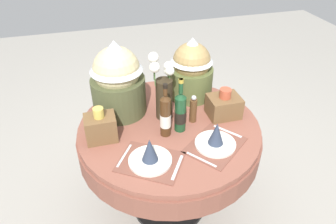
# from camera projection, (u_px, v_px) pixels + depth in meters

# --- Properties ---
(ground) EXTENTS (8.00, 8.00, 0.00)m
(ground) POSITION_uv_depth(u_px,v_px,m) (169.00, 203.00, 2.43)
(ground) COLOR #9E998E
(dining_table) EXTENTS (1.18, 1.18, 0.76)m
(dining_table) POSITION_uv_depth(u_px,v_px,m) (169.00, 140.00, 2.06)
(dining_table) COLOR brown
(dining_table) RESTS_ON ground
(place_setting_left) EXTENTS (0.43, 0.40, 0.16)m
(place_setting_left) POSITION_uv_depth(u_px,v_px,m) (150.00, 156.00, 1.69)
(place_setting_left) COLOR brown
(place_setting_left) RESTS_ON dining_table
(place_setting_right) EXTENTS (0.43, 0.41, 0.16)m
(place_setting_right) POSITION_uv_depth(u_px,v_px,m) (216.00, 139.00, 1.80)
(place_setting_right) COLOR brown
(place_setting_right) RESTS_ON dining_table
(flower_vase) EXTENTS (0.17, 0.14, 0.46)m
(flower_vase) POSITION_uv_depth(u_px,v_px,m) (164.00, 91.00, 1.95)
(flower_vase) COLOR #332819
(flower_vase) RESTS_ON dining_table
(wine_bottle_left) EXTENTS (0.07, 0.07, 0.36)m
(wine_bottle_left) POSITION_uv_depth(u_px,v_px,m) (180.00, 112.00, 1.88)
(wine_bottle_left) COLOR #194223
(wine_bottle_left) RESTS_ON dining_table
(wine_bottle_centre) EXTENTS (0.07, 0.07, 0.35)m
(wine_bottle_centre) POSITION_uv_depth(u_px,v_px,m) (165.00, 116.00, 1.83)
(wine_bottle_centre) COLOR #422814
(wine_bottle_centre) RESTS_ON dining_table
(pepper_mill) EXTENTS (0.05, 0.05, 0.19)m
(pepper_mill) POSITION_uv_depth(u_px,v_px,m) (193.00, 109.00, 1.97)
(pepper_mill) COLOR brown
(pepper_mill) RESTS_ON dining_table
(gift_tub_back_left) EXTENTS (0.35, 0.35, 0.50)m
(gift_tub_back_left) POSITION_uv_depth(u_px,v_px,m) (117.00, 76.00, 1.97)
(gift_tub_back_left) COLOR #474C2D
(gift_tub_back_left) RESTS_ON dining_table
(gift_tub_back_right) EXTENTS (0.31, 0.31, 0.44)m
(gift_tub_back_right) POSITION_uv_depth(u_px,v_px,m) (191.00, 67.00, 2.15)
(gift_tub_back_right) COLOR #566033
(gift_tub_back_right) RESTS_ON dining_table
(woven_basket_side_left) EXTENTS (0.18, 0.14, 0.22)m
(woven_basket_side_left) POSITION_uv_depth(u_px,v_px,m) (101.00, 127.00, 1.83)
(woven_basket_side_left) COLOR brown
(woven_basket_side_left) RESTS_ON dining_table
(woven_basket_side_right) EXTENTS (0.20, 0.17, 0.20)m
(woven_basket_side_right) POSITION_uv_depth(u_px,v_px,m) (224.00, 105.00, 2.04)
(woven_basket_side_right) COLOR brown
(woven_basket_side_right) RESTS_ON dining_table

